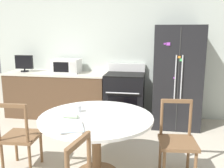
# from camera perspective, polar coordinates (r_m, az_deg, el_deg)

# --- Properties ---
(back_wall) EXTENTS (5.20, 0.10, 2.60)m
(back_wall) POSITION_cam_1_polar(r_m,az_deg,el_deg) (5.06, 1.47, 7.37)
(back_wall) COLOR silver
(back_wall) RESTS_ON ground_plane
(kitchen_counter) EXTENTS (2.02, 0.64, 0.90)m
(kitchen_counter) POSITION_cam_1_polar(r_m,az_deg,el_deg) (5.17, -12.47, -2.36)
(kitchen_counter) COLOR brown
(kitchen_counter) RESTS_ON ground_plane
(refrigerator) EXTENTS (0.83, 0.78, 1.81)m
(refrigerator) POSITION_cam_1_polar(r_m,az_deg,el_deg) (4.64, 14.49, 1.64)
(refrigerator) COLOR black
(refrigerator) RESTS_ON ground_plane
(oven_range) EXTENTS (0.73, 0.68, 1.08)m
(oven_range) POSITION_cam_1_polar(r_m,az_deg,el_deg) (4.80, 2.91, -2.97)
(oven_range) COLOR black
(oven_range) RESTS_ON ground_plane
(microwave) EXTENTS (0.52, 0.39, 0.27)m
(microwave) POSITION_cam_1_polar(r_m,az_deg,el_deg) (5.01, -10.31, 4.10)
(microwave) COLOR white
(microwave) RESTS_ON kitchen_counter
(countertop_tv) EXTENTS (0.37, 0.16, 0.33)m
(countertop_tv) POSITION_cam_1_polar(r_m,az_deg,el_deg) (5.36, -19.44, 4.58)
(countertop_tv) COLOR black
(countertop_tv) RESTS_ON kitchen_counter
(dining_table) EXTENTS (1.32, 1.32, 0.74)m
(dining_table) POSITION_cam_1_polar(r_m,az_deg,el_deg) (2.94, -3.64, -9.70)
(dining_table) COLOR white
(dining_table) RESTS_ON ground_plane
(dining_chair_left) EXTENTS (0.44, 0.44, 0.90)m
(dining_chair_left) POSITION_cam_1_polar(r_m,az_deg,el_deg) (3.31, -20.26, -11.28)
(dining_chair_left) COLOR brown
(dining_chair_left) RESTS_ON ground_plane
(dining_chair_right) EXTENTS (0.46, 0.46, 0.90)m
(dining_chair_right) POSITION_cam_1_polar(r_m,az_deg,el_deg) (3.09, 14.70, -12.56)
(dining_chair_right) COLOR brown
(dining_chair_right) RESTS_ON ground_plane
(candle_glass) EXTENTS (0.08, 0.08, 0.08)m
(candle_glass) POSITION_cam_1_polar(r_m,az_deg,el_deg) (3.05, -7.74, -5.71)
(candle_glass) COLOR silver
(candle_glass) RESTS_ON dining_table
(folded_napkin) EXTENTS (0.17, 0.05, 0.05)m
(folded_napkin) POSITION_cam_1_polar(r_m,az_deg,el_deg) (2.86, -9.41, -7.20)
(folded_napkin) COLOR beige
(folded_napkin) RESTS_ON dining_table
(mail_stack) EXTENTS (0.31, 0.36, 0.02)m
(mail_stack) POSITION_cam_1_polar(r_m,az_deg,el_deg) (2.57, -9.17, -9.78)
(mail_stack) COLOR white
(mail_stack) RESTS_ON dining_table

